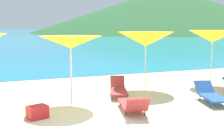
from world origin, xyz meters
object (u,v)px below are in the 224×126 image
(umbrella_6, at_px, (213,36))
(lounge_chair_4, at_px, (133,104))
(umbrella_5, at_px, (146,39))
(lounge_chair_5, at_px, (211,94))
(cooler_box, at_px, (37,112))
(umbrella_4, at_px, (71,42))
(lounge_chair_0, at_px, (118,89))

(umbrella_6, distance_m, lounge_chair_4, 5.48)
(umbrella_5, distance_m, lounge_chair_4, 3.43)
(umbrella_5, xyz_separation_m, umbrella_6, (2.97, -0.11, 0.07))
(lounge_chair_4, distance_m, lounge_chair_5, 2.75)
(umbrella_5, relative_size, lounge_chair_4, 1.36)
(umbrella_5, bearing_deg, lounge_chair_5, -64.96)
(lounge_chair_5, bearing_deg, cooler_box, -168.24)
(umbrella_6, distance_m, cooler_box, 7.66)
(umbrella_6, xyz_separation_m, lounge_chair_5, (-1.86, -2.26, -1.74))
(lounge_chair_5, bearing_deg, umbrella_6, 65.43)
(umbrella_6, relative_size, cooler_box, 4.51)
(umbrella_4, xyz_separation_m, lounge_chair_4, (1.44, -1.38, -1.69))
(umbrella_5, xyz_separation_m, lounge_chair_4, (-1.64, -2.48, -1.70))
(cooler_box, bearing_deg, umbrella_4, 21.84)
(lounge_chair_0, relative_size, lounge_chair_5, 0.93)
(umbrella_5, bearing_deg, cooler_box, -153.56)
(umbrella_6, height_order, lounge_chair_5, umbrella_6)
(lounge_chair_4, height_order, cooler_box, lounge_chair_4)
(umbrella_4, relative_size, cooler_box, 4.22)
(lounge_chair_4, xyz_separation_m, lounge_chair_5, (2.75, 0.10, 0.03))
(lounge_chair_0, xyz_separation_m, lounge_chair_5, (2.43, -1.80, 0.00))
(umbrella_6, bearing_deg, lounge_chair_0, -173.90)
(umbrella_5, relative_size, cooler_box, 4.55)
(umbrella_6, relative_size, lounge_chair_5, 1.39)
(lounge_chair_5, bearing_deg, umbrella_4, 177.93)
(lounge_chair_0, distance_m, cooler_box, 3.26)
(umbrella_4, height_order, lounge_chair_4, umbrella_4)
(lounge_chair_0, bearing_deg, umbrella_5, 40.89)
(umbrella_6, xyz_separation_m, lounge_chair_4, (-4.61, -2.36, -1.77))
(umbrella_4, height_order, lounge_chair_5, umbrella_4)
(lounge_chair_4, relative_size, lounge_chair_5, 1.03)
(lounge_chair_0, bearing_deg, cooler_box, -134.81)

